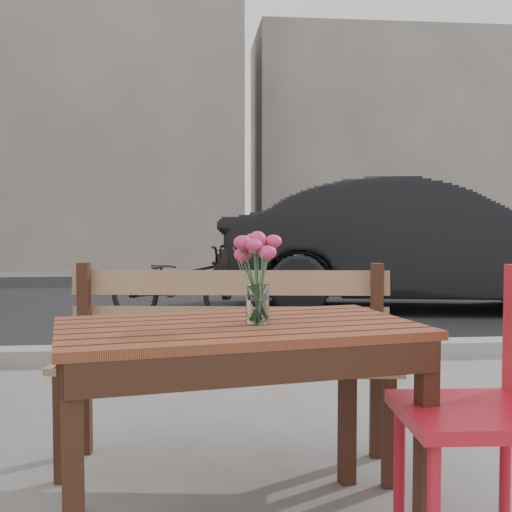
# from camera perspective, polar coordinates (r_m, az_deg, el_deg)

# --- Properties ---
(street) EXTENTS (30.00, 8.12, 0.12)m
(street) POSITION_cam_1_polar(r_m,az_deg,el_deg) (7.12, -4.02, -5.46)
(street) COLOR black
(street) RESTS_ON ground
(backdrop_buildings) EXTENTS (15.50, 4.00, 8.00)m
(backdrop_buildings) POSITION_cam_1_polar(r_m,az_deg,el_deg) (16.57, -4.48, 11.76)
(backdrop_buildings) COLOR slate
(backdrop_buildings) RESTS_ON ground
(main_table) EXTENTS (1.30, 0.91, 0.74)m
(main_table) POSITION_cam_1_polar(r_m,az_deg,el_deg) (2.20, -1.63, -9.13)
(main_table) COLOR #572817
(main_table) RESTS_ON ground
(main_bench) EXTENTS (1.51, 0.63, 0.91)m
(main_bench) POSITION_cam_1_polar(r_m,az_deg,el_deg) (2.89, -2.49, -7.44)
(main_bench) COLOR #90694A
(main_bench) RESTS_ON ground
(red_chair) EXTENTS (0.49, 0.49, 0.93)m
(red_chair) POSITION_cam_1_polar(r_m,az_deg,el_deg) (2.21, 21.03, -11.25)
(red_chair) COLOR red
(red_chair) RESTS_ON ground
(main_vase) EXTENTS (0.17, 0.17, 0.31)m
(main_vase) POSITION_cam_1_polar(r_m,az_deg,el_deg) (2.16, 0.13, -0.93)
(main_vase) COLOR white
(main_vase) RESTS_ON main_table
(parked_car) EXTENTS (5.04, 2.53, 1.59)m
(parked_car) POSITION_cam_1_polar(r_m,az_deg,el_deg) (8.16, 14.20, 0.92)
(parked_car) COLOR black
(parked_car) RESTS_ON ground
(bicycle) EXTENTS (1.68, 0.94, 0.83)m
(bicycle) POSITION_cam_1_polar(r_m,az_deg,el_deg) (7.09, -6.70, -2.36)
(bicycle) COLOR black
(bicycle) RESTS_ON ground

